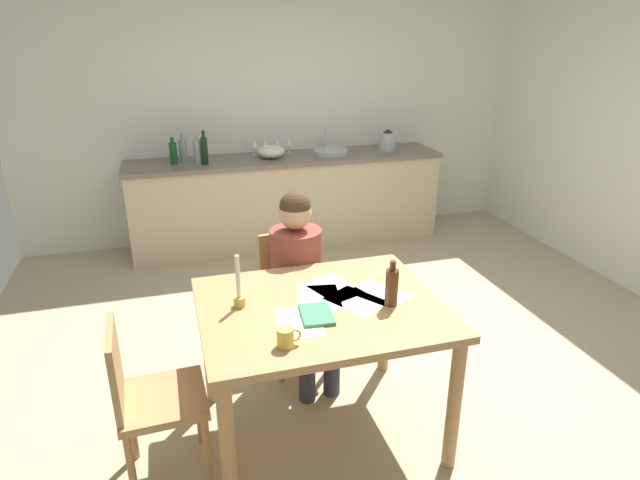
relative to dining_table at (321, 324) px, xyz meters
The scene contains 27 objects.
ground_plane 1.03m from the dining_table, 51.03° to the left, with size 5.20×5.20×0.04m, color tan.
wall_back 3.28m from the dining_table, 81.51° to the left, with size 5.20×0.12×2.60m, color silver.
kitchen_counter 2.88m from the dining_table, 80.45° to the left, with size 3.11×0.64×0.90m.
dining_table is the anchor object (origin of this frame).
chair_at_table 0.76m from the dining_table, 88.00° to the left, with size 0.44×0.44×0.87m.
person_seated 0.59m from the dining_table, 86.17° to the left, with size 0.36×0.61×1.19m.
chair_side_empty 0.90m from the dining_table, behind, with size 0.41×0.41×0.86m.
coffee_mug 0.44m from the dining_table, 128.29° to the right, with size 0.11×0.08×0.09m.
candlestick 0.45m from the dining_table, 165.78° to the left, with size 0.06×0.06×0.28m.
book_magazine 0.17m from the dining_table, 116.63° to the right, with size 0.15×0.21×0.02m, color #408F62.
paper_letter 0.22m from the dining_table, ahead, with size 0.21×0.30×0.00m, color white.
paper_bill 0.23m from the dining_table, 136.97° to the right, with size 0.21×0.30×0.00m, color white.
paper_envelope 0.13m from the dining_table, 78.98° to the left, with size 0.21×0.30×0.00m, color white.
paper_receipt 0.22m from the dining_table, 52.82° to the left, with size 0.21×0.30×0.00m, color white.
paper_notice 0.35m from the dining_table, ahead, with size 0.21×0.30×0.00m, color white.
wine_bottle_on_table 0.41m from the dining_table, 17.46° to the right, with size 0.07×0.07×0.24m.
sink_unit 2.99m from the dining_table, 71.70° to the left, with size 0.36×0.36×0.24m.
bottle_oil 2.92m from the dining_table, 101.96° to the left, with size 0.07×0.07×0.25m.
bottle_vinegar 2.96m from the dining_table, 99.94° to the left, with size 0.07×0.07×0.26m.
bottle_wine_red 2.81m from the dining_table, 97.94° to the left, with size 0.07×0.07×0.28m.
bottle_sauce 2.77m from the dining_table, 96.73° to the left, with size 0.06×0.06×0.31m.
mixing_bowl 2.85m from the dining_table, 83.48° to the left, with size 0.27×0.27×0.12m, color white.
stovetop_kettle 3.24m from the dining_table, 61.24° to the left, with size 0.18×0.18×0.22m.
wine_glass_near_sink 3.04m from the dining_table, 79.78° to the left, with size 0.07×0.07×0.15m.
wine_glass_by_kettle 3.03m from the dining_table, 81.91° to the left, with size 0.07×0.07×0.15m.
wine_glass_back_left 3.01m from the dining_table, 84.27° to the left, with size 0.07×0.07×0.15m.
wine_glass_back_right 3.00m from the dining_table, 86.43° to the left, with size 0.07×0.07×0.15m.
Camera 1 is at (-1.16, -2.91, 2.10)m, focal length 30.32 mm.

